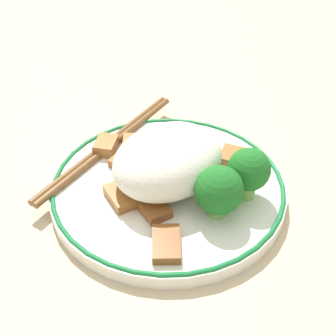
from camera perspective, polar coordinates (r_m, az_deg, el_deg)
name	(u,v)px	position (r m, az deg, el deg)	size (l,w,h in m)	color
ground_plane	(168,194)	(0.48, 0.00, -3.22)	(3.00, 3.00, 0.00)	#C6B28E
plate	(168,188)	(0.47, 0.00, -2.40)	(0.24, 0.24, 0.02)	white
rice_mound	(167,160)	(0.45, -0.09, 0.96)	(0.12, 0.09, 0.06)	white
broccoli_back_left	(219,191)	(0.42, 6.22, -2.77)	(0.05, 0.05, 0.05)	#7FB756
broccoli_back_center	(249,171)	(0.44, 9.81, -0.34)	(0.04, 0.04, 0.05)	#7FB756
meat_near_front	(125,160)	(0.49, -5.24, 0.95)	(0.03, 0.03, 0.01)	brown
meat_near_left	(166,244)	(0.41, -0.21, -9.22)	(0.04, 0.05, 0.01)	brown
meat_near_right	(233,158)	(0.50, 7.99, 1.22)	(0.04, 0.04, 0.01)	#9E6633
meat_near_back	(123,195)	(0.45, -5.47, -3.34)	(0.03, 0.04, 0.01)	#995B28
meat_on_rice_edge	(188,145)	(0.51, 2.50, 2.86)	(0.04, 0.04, 0.01)	brown
meat_mid_left	(155,209)	(0.43, -1.63, -5.07)	(0.03, 0.03, 0.01)	brown
meat_mid_right	(134,142)	(0.52, -4.11, 3.14)	(0.04, 0.04, 0.01)	#9E6633
meat_far_scatter	(106,146)	(0.51, -7.56, 2.73)	(0.04, 0.03, 0.01)	#9E6633
chopsticks	(108,145)	(0.52, -7.31, 2.80)	(0.22, 0.07, 0.01)	brown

